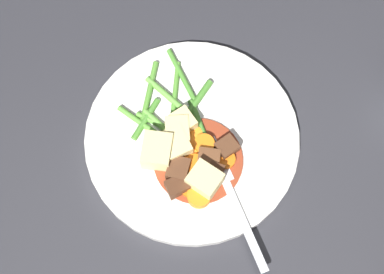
{
  "coord_description": "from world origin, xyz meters",
  "views": [
    {
      "loc": [
        0.24,
        -0.06,
        0.7
      ],
      "look_at": [
        0.0,
        0.0,
        0.02
      ],
      "focal_mm": 54.47,
      "sensor_mm": 36.0,
      "label": 1
    }
  ],
  "objects_px": {
    "carrot_slice_2": "(191,186)",
    "potato_chunk_0": "(157,151)",
    "carrot_slice_1": "(204,145)",
    "potato_chunk_1": "(174,145)",
    "carrot_slice_5": "(187,145)",
    "potato_chunk_2": "(205,180)",
    "carrot_slice_3": "(225,160)",
    "meat_chunk_0": "(227,147)",
    "meat_chunk_1": "(178,170)",
    "dinner_plate": "(192,139)",
    "carrot_slice_0": "(195,169)",
    "meat_chunk_2": "(209,159)",
    "potato_chunk_3": "(177,132)",
    "meat_chunk_4": "(177,186)",
    "potato_chunk_4": "(183,122)",
    "meat_chunk_3": "(215,174)",
    "carrot_slice_4": "(199,196)",
    "fork": "(233,198)",
    "carrot_slice_6": "(196,135)"
  },
  "relations": [
    {
      "from": "meat_chunk_2",
      "to": "meat_chunk_4",
      "type": "bearing_deg",
      "value": -61.13
    },
    {
      "from": "carrot_slice_1",
      "to": "carrot_slice_3",
      "type": "distance_m",
      "value": 0.03
    },
    {
      "from": "potato_chunk_0",
      "to": "meat_chunk_4",
      "type": "bearing_deg",
      "value": 16.31
    },
    {
      "from": "meat_chunk_0",
      "to": "meat_chunk_2",
      "type": "xyz_separation_m",
      "value": [
        0.01,
        -0.02,
        0.0
      ]
    },
    {
      "from": "meat_chunk_0",
      "to": "meat_chunk_1",
      "type": "relative_size",
      "value": 0.88
    },
    {
      "from": "carrot_slice_2",
      "to": "potato_chunk_4",
      "type": "relative_size",
      "value": 1.01
    },
    {
      "from": "meat_chunk_1",
      "to": "carrot_slice_3",
      "type": "bearing_deg",
      "value": 90.77
    },
    {
      "from": "carrot_slice_3",
      "to": "carrot_slice_6",
      "type": "distance_m",
      "value": 0.05
    },
    {
      "from": "carrot_slice_3",
      "to": "carrot_slice_4",
      "type": "distance_m",
      "value": 0.06
    },
    {
      "from": "carrot_slice_4",
      "to": "potato_chunk_4",
      "type": "distance_m",
      "value": 0.09
    },
    {
      "from": "potato_chunk_3",
      "to": "meat_chunk_3",
      "type": "distance_m",
      "value": 0.07
    },
    {
      "from": "carrot_slice_1",
      "to": "potato_chunk_1",
      "type": "distance_m",
      "value": 0.04
    },
    {
      "from": "dinner_plate",
      "to": "carrot_slice_0",
      "type": "xyz_separation_m",
      "value": [
        0.04,
        -0.01,
        0.01
      ]
    },
    {
      "from": "carrot_slice_1",
      "to": "meat_chunk_3",
      "type": "bearing_deg",
      "value": 4.61
    },
    {
      "from": "carrot_slice_2",
      "to": "potato_chunk_3",
      "type": "relative_size",
      "value": 0.86
    },
    {
      "from": "carrot_slice_2",
      "to": "potato_chunk_0",
      "type": "distance_m",
      "value": 0.06
    },
    {
      "from": "potato_chunk_1",
      "to": "meat_chunk_3",
      "type": "xyz_separation_m",
      "value": [
        0.05,
        0.04,
        -0.0
      ]
    },
    {
      "from": "dinner_plate",
      "to": "meat_chunk_2",
      "type": "xyz_separation_m",
      "value": [
        0.04,
        0.01,
        0.02
      ]
    },
    {
      "from": "carrot_slice_3",
      "to": "meat_chunk_1",
      "type": "bearing_deg",
      "value": -89.23
    },
    {
      "from": "carrot_slice_0",
      "to": "fork",
      "type": "bearing_deg",
      "value": 38.37
    },
    {
      "from": "carrot_slice_3",
      "to": "meat_chunk_2",
      "type": "bearing_deg",
      "value": -102.18
    },
    {
      "from": "potato_chunk_4",
      "to": "potato_chunk_1",
      "type": "bearing_deg",
      "value": -34.38
    },
    {
      "from": "carrot_slice_1",
      "to": "potato_chunk_3",
      "type": "distance_m",
      "value": 0.04
    },
    {
      "from": "carrot_slice_1",
      "to": "meat_chunk_4",
      "type": "bearing_deg",
      "value": -44.81
    },
    {
      "from": "potato_chunk_1",
      "to": "meat_chunk_0",
      "type": "relative_size",
      "value": 1.53
    },
    {
      "from": "potato_chunk_4",
      "to": "meat_chunk_2",
      "type": "height_order",
      "value": "potato_chunk_4"
    },
    {
      "from": "carrot_slice_0",
      "to": "carrot_slice_6",
      "type": "distance_m",
      "value": 0.04
    },
    {
      "from": "carrot_slice_5",
      "to": "potato_chunk_2",
      "type": "relative_size",
      "value": 0.96
    },
    {
      "from": "carrot_slice_2",
      "to": "meat_chunk_2",
      "type": "xyz_separation_m",
      "value": [
        -0.03,
        0.03,
        0.01
      ]
    },
    {
      "from": "carrot_slice_0",
      "to": "potato_chunk_0",
      "type": "relative_size",
      "value": 0.89
    },
    {
      "from": "carrot_slice_0",
      "to": "meat_chunk_4",
      "type": "height_order",
      "value": "meat_chunk_4"
    },
    {
      "from": "carrot_slice_1",
      "to": "meat_chunk_1",
      "type": "height_order",
      "value": "meat_chunk_1"
    },
    {
      "from": "meat_chunk_2",
      "to": "meat_chunk_4",
      "type": "distance_m",
      "value": 0.05
    },
    {
      "from": "carrot_slice_3",
      "to": "meat_chunk_0",
      "type": "xyz_separation_m",
      "value": [
        -0.01,
        0.01,
        0.0
      ]
    },
    {
      "from": "potato_chunk_1",
      "to": "potato_chunk_2",
      "type": "distance_m",
      "value": 0.06
    },
    {
      "from": "potato_chunk_2",
      "to": "carrot_slice_3",
      "type": "bearing_deg",
      "value": 125.64
    },
    {
      "from": "carrot_slice_5",
      "to": "potato_chunk_2",
      "type": "height_order",
      "value": "potato_chunk_2"
    },
    {
      "from": "carrot_slice_1",
      "to": "carrot_slice_6",
      "type": "height_order",
      "value": "carrot_slice_1"
    },
    {
      "from": "carrot_slice_5",
      "to": "meat_chunk_3",
      "type": "xyz_separation_m",
      "value": [
        0.05,
        0.02,
        0.01
      ]
    },
    {
      "from": "potato_chunk_4",
      "to": "meat_chunk_3",
      "type": "relative_size",
      "value": 1.28
    },
    {
      "from": "meat_chunk_0",
      "to": "dinner_plate",
      "type": "bearing_deg",
      "value": -125.37
    },
    {
      "from": "potato_chunk_0",
      "to": "potato_chunk_3",
      "type": "xyz_separation_m",
      "value": [
        -0.02,
        0.03,
        -0.0
      ]
    },
    {
      "from": "carrot_slice_1",
      "to": "carrot_slice_2",
      "type": "relative_size",
      "value": 0.88
    },
    {
      "from": "potato_chunk_4",
      "to": "meat_chunk_1",
      "type": "height_order",
      "value": "potato_chunk_4"
    },
    {
      "from": "carrot_slice_5",
      "to": "fork",
      "type": "xyz_separation_m",
      "value": [
        0.08,
        0.04,
        -0.0
      ]
    },
    {
      "from": "meat_chunk_3",
      "to": "potato_chunk_1",
      "type": "bearing_deg",
      "value": -139.04
    },
    {
      "from": "meat_chunk_2",
      "to": "fork",
      "type": "bearing_deg",
      "value": 17.22
    },
    {
      "from": "carrot_slice_0",
      "to": "carrot_slice_2",
      "type": "bearing_deg",
      "value": -27.42
    },
    {
      "from": "potato_chunk_2",
      "to": "potato_chunk_4",
      "type": "relative_size",
      "value": 1.26
    },
    {
      "from": "carrot_slice_5",
      "to": "meat_chunk_4",
      "type": "height_order",
      "value": "meat_chunk_4"
    }
  ]
}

